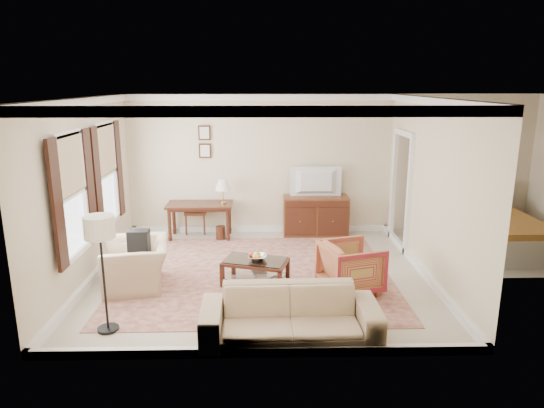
{
  "coord_description": "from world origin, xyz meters",
  "views": [
    {
      "loc": [
        0.03,
        -7.54,
        3.12
      ],
      "look_at": [
        0.2,
        0.3,
        1.15
      ],
      "focal_mm": 32.0,
      "sensor_mm": 36.0,
      "label": 1
    }
  ],
  "objects_px": {
    "coffee_table": "(255,266)",
    "striped_armchair": "(351,265)",
    "club_armchair": "(136,257)",
    "sofa": "(290,307)",
    "writing_desk": "(200,209)",
    "sideboard": "(315,216)",
    "tv": "(316,173)"
  },
  "relations": [
    {
      "from": "coffee_table",
      "to": "striped_armchair",
      "type": "relative_size",
      "value": 1.31
    },
    {
      "from": "tv",
      "to": "striped_armchair",
      "type": "xyz_separation_m",
      "value": [
        0.23,
        -2.83,
        -0.91
      ]
    },
    {
      "from": "writing_desk",
      "to": "club_armchair",
      "type": "height_order",
      "value": "club_armchair"
    },
    {
      "from": "sideboard",
      "to": "striped_armchair",
      "type": "relative_size",
      "value": 1.59
    },
    {
      "from": "tv",
      "to": "coffee_table",
      "type": "bearing_deg",
      "value": 64.39
    },
    {
      "from": "coffee_table",
      "to": "striped_armchair",
      "type": "distance_m",
      "value": 1.49
    },
    {
      "from": "club_armchair",
      "to": "sofa",
      "type": "relative_size",
      "value": 0.5
    },
    {
      "from": "writing_desk",
      "to": "striped_armchair",
      "type": "bearing_deg",
      "value": -45.9
    },
    {
      "from": "writing_desk",
      "to": "sofa",
      "type": "relative_size",
      "value": 0.6
    },
    {
      "from": "coffee_table",
      "to": "striped_armchair",
      "type": "xyz_separation_m",
      "value": [
        1.46,
        -0.27,
        0.11
      ]
    },
    {
      "from": "coffee_table",
      "to": "striped_armchair",
      "type": "bearing_deg",
      "value": -10.44
    },
    {
      "from": "coffee_table",
      "to": "tv",
      "type": "bearing_deg",
      "value": 64.39
    },
    {
      "from": "coffee_table",
      "to": "club_armchair",
      "type": "bearing_deg",
      "value": -179.23
    },
    {
      "from": "striped_armchair",
      "to": "tv",
      "type": "bearing_deg",
      "value": -11.92
    },
    {
      "from": "writing_desk",
      "to": "coffee_table",
      "type": "relative_size",
      "value": 1.2
    },
    {
      "from": "club_armchair",
      "to": "tv",
      "type": "bearing_deg",
      "value": 119.09
    },
    {
      "from": "sideboard",
      "to": "tv",
      "type": "distance_m",
      "value": 0.92
    },
    {
      "from": "club_armchair",
      "to": "sideboard",
      "type": "bearing_deg",
      "value": 119.31
    },
    {
      "from": "coffee_table",
      "to": "striped_armchair",
      "type": "height_order",
      "value": "striped_armchair"
    },
    {
      "from": "writing_desk",
      "to": "tv",
      "type": "height_order",
      "value": "tv"
    },
    {
      "from": "tv",
      "to": "coffee_table",
      "type": "xyz_separation_m",
      "value": [
        -1.23,
        -2.56,
        -1.02
      ]
    },
    {
      "from": "tv",
      "to": "sofa",
      "type": "bearing_deg",
      "value": 79.62
    },
    {
      "from": "coffee_table",
      "to": "sofa",
      "type": "distance_m",
      "value": 1.75
    },
    {
      "from": "sideboard",
      "to": "coffee_table",
      "type": "distance_m",
      "value": 2.86
    },
    {
      "from": "club_armchair",
      "to": "coffee_table",
      "type": "bearing_deg",
      "value": 79.88
    },
    {
      "from": "sideboard",
      "to": "club_armchair",
      "type": "relative_size",
      "value": 1.21
    },
    {
      "from": "tv",
      "to": "sofa",
      "type": "relative_size",
      "value": 0.46
    },
    {
      "from": "tv",
      "to": "coffee_table",
      "type": "relative_size",
      "value": 0.91
    },
    {
      "from": "writing_desk",
      "to": "coffee_table",
      "type": "distance_m",
      "value": 2.72
    },
    {
      "from": "striped_armchair",
      "to": "sofa",
      "type": "xyz_separation_m",
      "value": [
        -1.01,
        -1.42,
        0.01
      ]
    },
    {
      "from": "tv",
      "to": "striped_armchair",
      "type": "relative_size",
      "value": 1.19
    },
    {
      "from": "writing_desk",
      "to": "sideboard",
      "type": "height_order",
      "value": "sideboard"
    }
  ]
}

